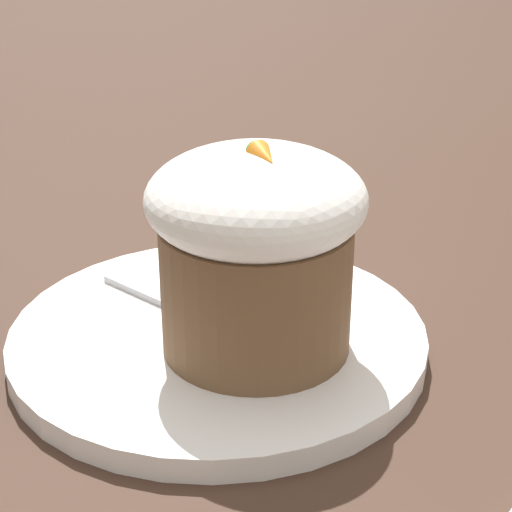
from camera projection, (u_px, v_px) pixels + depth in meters
The scene contains 4 objects.
ground_plane at pixel (218, 348), 0.45m from camera, with size 4.00×4.00×0.00m, color #3D281E.
dessert_plate at pixel (218, 338), 0.45m from camera, with size 0.22×0.22×0.01m.
carrot_cake at pixel (256, 245), 0.41m from camera, with size 0.10×0.10×0.11m.
spoon at pixel (209, 318), 0.45m from camera, with size 0.11×0.07×0.01m.
Camera 1 is at (0.36, -0.14, 0.24)m, focal length 60.00 mm.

